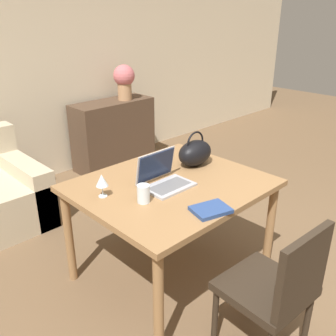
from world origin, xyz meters
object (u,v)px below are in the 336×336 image
Objects in this scene: laptop at (163,177)px; handbag at (195,153)px; drinking_glass at (143,194)px; chair at (277,286)px; wine_glass at (102,181)px; flower_vase at (124,80)px.

handbag is (0.41, 0.09, 0.04)m from laptop.
chair is at bearing -75.73° from drinking_glass.
wine_glass is (-0.39, 0.14, 0.05)m from laptop.
laptop reaches higher than chair.
laptop is 2.34m from flower_vase.
drinking_glass is 2.56m from flower_vase.
flower_vase is at bearing 69.88° from chair.
flower_vase is at bearing 58.20° from laptop.
handbag reaches higher than drinking_glass.
chair is 3.23m from flower_vase.
chair is 5.79× the size of wine_glass.
chair is at bearing -114.06° from handbag.
flower_vase is at bearing 54.50° from drinking_glass.
wine_glass is 0.81m from handbag.
chair is 1.19m from wine_glass.
chair is at bearing -71.84° from wine_glass.
wine_glass is at bearing 111.58° from chair.
chair is 2.10× the size of flower_vase.
handbag is 0.70× the size of flower_vase.
laptop is at bearing -19.67° from wine_glass.
wine_glass reaches higher than chair.
laptop is at bearing -168.21° from handbag.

